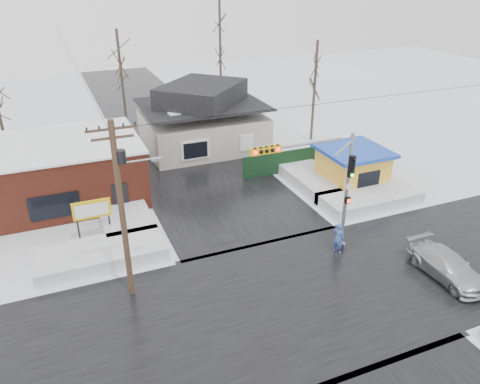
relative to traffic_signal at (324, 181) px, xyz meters
name	(u,v)px	position (x,y,z in m)	size (l,w,h in m)	color
ground	(306,295)	(-2.43, -2.97, -4.54)	(120.00, 120.00, 0.00)	white
road_ns	(306,295)	(-2.43, -2.97, -4.53)	(10.00, 120.00, 0.02)	black
road_ew	(306,295)	(-2.43, -2.97, -4.53)	(120.00, 10.00, 0.02)	black
snowbank_nw	(101,254)	(-11.43, 4.03, -4.14)	(7.00, 3.00, 0.80)	white
snowbank_ne	(370,198)	(6.57, 4.03, -4.14)	(7.00, 3.00, 0.80)	white
snowbank_nside_w	(122,209)	(-9.43, 9.03, -4.14)	(3.00, 8.00, 0.80)	white
snowbank_nside_e	(308,175)	(4.57, 9.03, -4.14)	(3.00, 8.00, 0.80)	white
traffic_signal	(324,181)	(0.00, 0.00, 0.00)	(6.05, 0.68, 7.00)	gray
utility_pole	(122,202)	(-10.36, 0.53, 0.57)	(3.15, 0.44, 9.00)	#382619
brick_building	(50,172)	(-13.43, 13.03, -2.46)	(12.20, 8.20, 4.12)	maroon
marquee_sign	(92,211)	(-11.43, 6.53, -2.62)	(2.20, 0.21, 2.55)	black
house	(203,119)	(-0.43, 19.03, -1.92)	(10.40, 8.40, 5.76)	beige
kiosk	(352,167)	(7.07, 7.03, -3.08)	(4.60, 4.60, 2.88)	yellow
fence	(290,161)	(4.07, 11.03, -3.64)	(8.00, 0.12, 1.80)	black
tree_far_left	(119,54)	(-6.43, 23.03, 3.41)	(3.00, 3.00, 10.00)	#332821
tree_far_mid	(220,26)	(3.57, 25.03, 5.00)	(3.00, 3.00, 12.00)	#332821
tree_far_right	(316,62)	(9.57, 17.03, 2.62)	(3.00, 3.00, 9.00)	#332821
pedestrian	(338,238)	(1.12, -0.29, -3.59)	(0.69, 0.45, 1.89)	#3F60B0
car	(447,266)	(5.09, -4.46, -3.87)	(1.89, 4.64, 1.35)	#BBBDC3
shopping_bag	(341,247)	(1.46, -0.17, -4.36)	(0.28, 0.12, 0.35)	black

